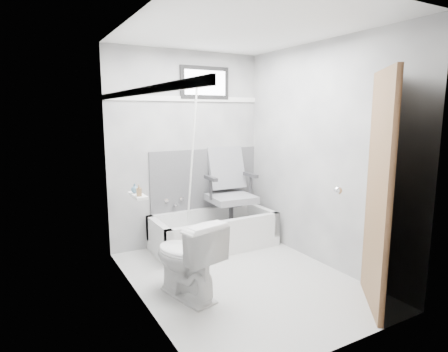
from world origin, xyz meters
TOP-DOWN VIEW (x-y plane):
  - floor at (0.00, 0.00)m, footprint 2.60×2.60m
  - ceiling at (0.00, 0.00)m, footprint 2.60×2.60m
  - wall_back at (0.00, 1.30)m, footprint 2.00×0.02m
  - wall_front at (0.00, -1.30)m, footprint 2.00×0.02m
  - wall_left at (-1.00, 0.00)m, footprint 0.02×2.60m
  - wall_right at (1.00, 0.00)m, footprint 0.02×2.60m
  - bathtub at (0.18, 0.93)m, footprint 1.50×0.70m
  - office_chair at (0.45, 0.96)m, footprint 0.67×0.67m
  - toilet at (-0.62, -0.06)m, footprint 0.57×0.82m
  - door at (0.98, -1.28)m, footprint 0.78×0.78m
  - window at (0.25, 1.29)m, footprint 0.66×0.04m
  - backerboard at (0.25, 1.29)m, footprint 1.50×0.02m
  - trim_back at (0.00, 1.29)m, footprint 2.00×0.02m
  - trim_left at (-0.99, 0.00)m, footprint 0.02×2.60m
  - pole at (-0.05, 1.06)m, footprint 0.02×0.39m
  - shelf at (-0.93, 0.32)m, footprint 0.10×0.32m
  - soap_bottle_a at (-0.94, 0.24)m, footprint 0.06×0.06m
  - soap_bottle_b at (-0.94, 0.38)m, footprint 0.09×0.09m
  - faucet at (-0.20, 1.27)m, footprint 0.26×0.10m

SIDE VIEW (x-z plane):
  - floor at x=0.00m, z-range 0.00..0.00m
  - bathtub at x=0.18m, z-range 0.00..0.42m
  - toilet at x=-0.62m, z-range 0.00..0.73m
  - faucet at x=-0.20m, z-range 0.47..0.63m
  - office_chair at x=0.45m, z-range 0.12..1.22m
  - backerboard at x=0.25m, z-range 0.41..1.19m
  - shelf at x=-0.93m, z-range 0.89..0.91m
  - soap_bottle_b at x=-0.94m, z-range 0.92..1.00m
  - soap_bottle_a at x=-0.94m, z-range 0.91..1.02m
  - door at x=0.98m, z-range 0.00..2.00m
  - pole at x=-0.05m, z-range 0.09..2.01m
  - wall_back at x=0.00m, z-range 0.00..2.40m
  - wall_front at x=0.00m, z-range 0.00..2.40m
  - wall_left at x=-1.00m, z-range 0.00..2.40m
  - wall_right at x=1.00m, z-range 0.00..2.40m
  - trim_back at x=0.00m, z-range 1.79..1.85m
  - trim_left at x=-0.99m, z-range 1.79..1.85m
  - window at x=0.25m, z-range 1.82..2.22m
  - ceiling at x=0.00m, z-range 2.40..2.40m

